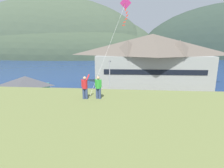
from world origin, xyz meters
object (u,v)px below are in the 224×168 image
Objects in this scene: parked_car_back_row_right at (52,115)px; parking_light_pole at (110,77)px; parked_car_mid_row_near at (158,116)px; moored_boat_outer_mooring at (130,74)px; parked_car_mid_row_far at (224,106)px; storage_shed_waterside at (126,76)px; parked_car_corner_spot at (107,113)px; harbor_lodge at (152,59)px; parked_car_front_row_red at (120,99)px; parked_car_mid_row_center at (200,121)px; moored_boat_inner_slip at (108,73)px; wharf_dock at (119,74)px; moored_boat_wharfside at (108,74)px; person_kite_flyer at (85,87)px; person_companion at (98,87)px; parked_car_lone_by_shed at (180,104)px; parked_car_front_row_silver at (75,99)px; storage_shed_near_lot at (27,92)px; flying_kite at (124,8)px.

parking_light_pole is at bearing 59.73° from parked_car_back_row_right.
moored_boat_outer_mooring is at bearing 96.04° from parked_car_mid_row_near.
storage_shed_waterside is at bearing 131.39° from parked_car_mid_row_far.
parked_car_corner_spot is 6.91m from parked_car_back_row_right.
harbor_lodge is 6.23× the size of parked_car_front_row_red.
parked_car_mid_row_center is at bearing -82.38° from harbor_lodge.
harbor_lodge is at bearing -46.39° from moored_boat_inner_slip.
wharf_dock is 1.82× the size of moored_boat_wharfside.
wharf_dock is 42.80m from person_kite_flyer.
parked_car_front_row_red is at bearing 82.45° from person_kite_flyer.
harbor_lodge reaches higher than moored_boat_outer_mooring.
parked_car_mid_row_center is (9.06, -22.37, -1.16)m from storage_shed_waterside.
parked_car_front_row_red is (5.14, -26.12, 0.34)m from moored_boat_wharfside.
person_companion is at bearing -141.05° from parked_car_mid_row_far.
harbor_lodge reaches higher than parked_car_corner_spot.
moored_boat_wharfside is 31.01m from parked_car_lone_by_shed.
parked_car_mid_row_far is (16.93, -29.16, 0.71)m from wharf_dock.
parked_car_lone_by_shed is (14.11, -27.61, 0.34)m from moored_boat_wharfside.
parked_car_back_row_right is (-0.93, -7.01, 0.00)m from parked_car_front_row_silver.
parking_light_pole is (6.21, 10.64, 2.95)m from parked_car_back_row_right.
moored_boat_inner_slip is 1.44× the size of parked_car_back_row_right.
parked_car_front_row_red is 1.03× the size of parked_car_front_row_silver.
moored_boat_inner_slip is 42.91m from person_companion.
parked_car_corner_spot and parked_car_front_row_silver have the same top height.
moored_boat_inner_slip is (9.02, 30.28, -1.92)m from storage_shed_near_lot.
storage_shed_near_lot is 1.01× the size of storage_shed_waterside.
parked_car_front_row_red and parked_car_lone_by_shed have the same top height.
parking_light_pole is (-0.60, 9.46, 2.95)m from parked_car_corner_spot.
moored_boat_wharfside is 1.27m from moored_boat_inner_slip.
moored_boat_wharfside is at bearing 107.20° from parked_car_mid_row_near.
parked_car_mid_row_near is (4.49, -21.38, -1.16)m from storage_shed_waterside.
parked_car_lone_by_shed is at bearing 95.75° from parked_car_mid_row_center.
moored_boat_inner_slip is 1.45× the size of parked_car_mid_row_center.
moored_boat_inner_slip is 38.10m from parked_car_mid_row_center.
harbor_lodge is at bearing -65.29° from moored_boat_outer_mooring.
parking_light_pole is at bearing -99.02° from moored_boat_outer_mooring.
moored_boat_outer_mooring is (6.72, -0.18, 0.00)m from moored_boat_wharfside.
moored_boat_outer_mooring is 1.60× the size of parked_car_mid_row_far.
parked_car_mid_row_near is 1.00× the size of parked_car_mid_row_far.
parked_car_lone_by_shed and parked_car_front_row_silver have the same top height.
person_kite_flyer reaches higher than person_companion.
person_companion is at bearing -145.99° from parked_car_mid_row_center.
flying_kite reaches higher than storage_shed_waterside.
parked_car_front_row_red is at bearing -92.14° from storage_shed_waterside.
parked_car_mid_row_near is at bearing -78.14° from storage_shed_waterside.
harbor_lodge is at bearing 86.09° from parked_car_mid_row_near.
parked_car_mid_row_far is 1.03× the size of parked_car_front_row_silver.
parking_light_pole is (-8.59, -12.08, -2.34)m from harbor_lodge.
moored_boat_outer_mooring is 0.78× the size of flying_kite.
flying_kite is at bearing -42.31° from parked_car_front_row_silver.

